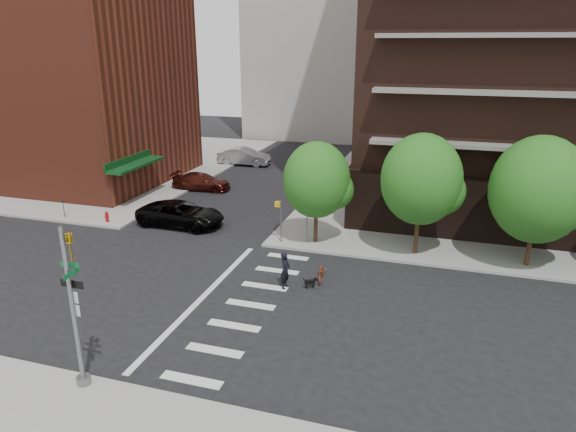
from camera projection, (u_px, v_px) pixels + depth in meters
The scene contains 18 objects.
ground at pixel (193, 296), 25.12m from camera, with size 120.00×120.00×0.00m, color black.
sidewalk_ne at pixel (564, 198), 40.62m from camera, with size 39.00×33.00×0.15m, color gray.
sidewalk_nw at pixel (85, 161), 53.23m from camera, with size 31.00×33.00×0.15m, color gray.
crosswalk at pixel (235, 302), 24.50m from camera, with size 3.85×13.00×0.01m.
midrise_nw at pixel (53, 62), 44.32m from camera, with size 21.40×15.50×20.00m.
tree_a at pixel (317, 180), 30.40m from camera, with size 4.00×4.00×5.90m.
tree_b at pixel (421, 179), 28.56m from camera, with size 4.50×4.50×6.65m.
tree_c at pixel (538, 190), 26.91m from camera, with size 5.00×5.00×6.80m.
traffic_signal at pixel (76, 321), 17.61m from camera, with size 0.90×0.75×6.00m.
pedestrian_signal at pixel (287, 215), 31.05m from camera, with size 2.18×0.67×2.60m.
fire_hydrant at pixel (107, 216), 34.95m from camera, with size 0.24×0.24×0.73m.
parking_meter at pixel (63, 206), 35.80m from camera, with size 0.10×0.08×1.32m.
parked_car_black at pixel (181, 214), 34.55m from camera, with size 5.90×2.72×1.64m, color black.
parked_car_maroon at pixel (201, 182), 43.07m from camera, with size 4.90×1.99×1.42m, color #471610.
parked_car_silver at pixel (244, 156), 51.78m from camera, with size 5.29×1.84×1.74m, color gray.
scooter at pixel (321, 272), 26.69m from camera, with size 0.59×1.69×0.89m, color #9E3C22.
dog_walker at pixel (285, 270), 25.66m from camera, with size 0.46×0.70×1.91m, color black.
dog at pixel (311, 282), 25.84m from camera, with size 0.63×0.40×0.53m.
Camera 1 is at (11.10, -20.16, 11.77)m, focal length 32.00 mm.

